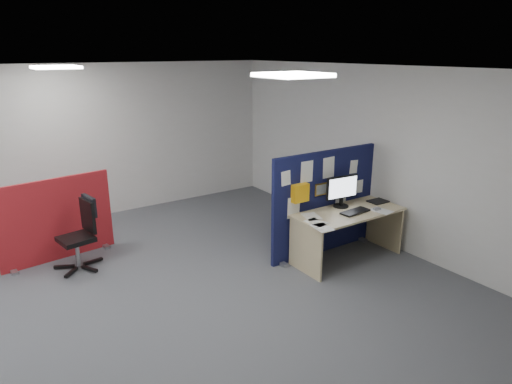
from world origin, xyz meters
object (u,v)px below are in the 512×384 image
office_chair (82,229)px  red_divider (56,220)px  main_desk (346,222)px  monitor_main (342,190)px  navy_divider (323,202)px

office_chair → red_divider: bearing=107.6°
red_divider → main_desk: bearing=-40.8°
monitor_main → red_divider: size_ratio=0.33×
red_divider → office_chair: 0.52m
red_divider → monitor_main: bearing=-38.3°
navy_divider → monitor_main: navy_divider is taller
monitor_main → office_chair: (-3.25, 1.66, -0.43)m
main_desk → monitor_main: bearing=72.8°
navy_divider → red_divider: bearing=149.7°
monitor_main → office_chair: 3.67m
main_desk → monitor_main: monitor_main is taller
monitor_main → red_divider: red_divider is taller
monitor_main → office_chair: monitor_main is taller
main_desk → red_divider: bearing=146.2°
navy_divider → office_chair: size_ratio=1.90×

